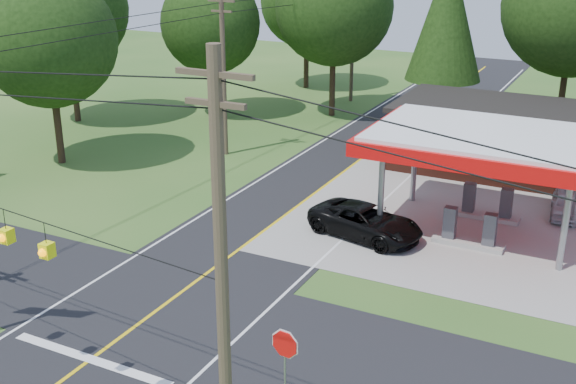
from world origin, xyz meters
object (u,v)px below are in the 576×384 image
at_px(octagonal_stop_sign, 285,350).
at_px(sedan_car, 567,204).
at_px(suv_car, 366,222).
at_px(gas_canopy, 486,145).

bearing_deg(octagonal_stop_sign, sedan_car, 74.77).
bearing_deg(suv_car, gas_canopy, -43.60).
distance_m(gas_canopy, suv_car, 6.45).
bearing_deg(gas_canopy, suv_car, -146.31).
distance_m(gas_canopy, octagonal_stop_sign, 16.29).
bearing_deg(sedan_car, suv_car, -144.87).
bearing_deg(gas_canopy, octagonal_stop_sign, -97.12).
xyz_separation_m(gas_canopy, sedan_car, (3.45, 4.00, -3.65)).
distance_m(sedan_car, octagonal_stop_sign, 20.80).
xyz_separation_m(gas_canopy, suv_car, (-4.50, -3.00, -3.52)).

